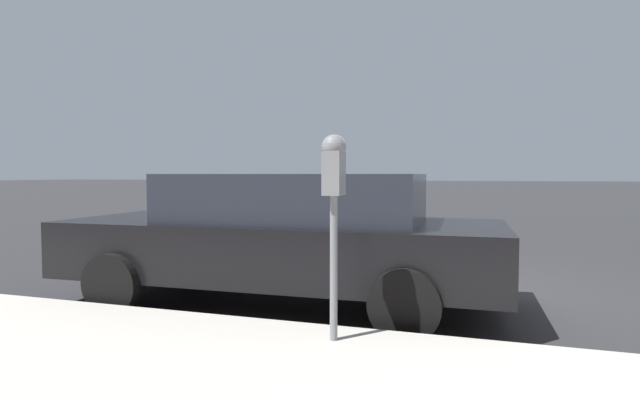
# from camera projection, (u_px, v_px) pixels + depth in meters

# --- Properties ---
(ground_plane) EXTENTS (220.00, 220.00, 0.00)m
(ground_plane) POSITION_uv_depth(u_px,v_px,m) (444.00, 292.00, 6.15)
(ground_plane) COLOR #2B2B2D
(parking_meter) EXTENTS (0.21, 0.19, 1.60)m
(parking_meter) POSITION_uv_depth(u_px,v_px,m) (334.00, 183.00, 3.84)
(parking_meter) COLOR gray
(parking_meter) RESTS_ON sidewalk
(car_black) EXTENTS (2.11, 4.89, 1.46)m
(car_black) POSITION_uv_depth(u_px,v_px,m) (285.00, 235.00, 5.60)
(car_black) COLOR black
(car_black) RESTS_ON ground_plane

